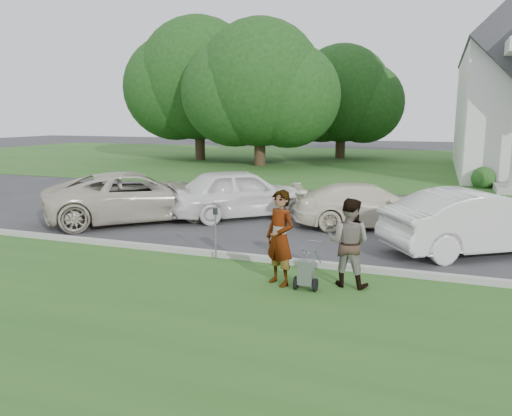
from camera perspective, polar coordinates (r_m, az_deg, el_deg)
The scene contains 15 objects.
ground at distance 11.16m, azimuth 1.32°, elevation -7.10°, with size 120.00×120.00×0.00m, color #333335.
grass_strip at distance 8.55m, azimuth -5.31°, elevation -12.77°, with size 80.00×7.00×0.01m, color #285A1F.
church_lawn at distance 37.39m, azimuth 14.77°, elevation 5.00°, with size 80.00×30.00×0.01m, color #285A1F.
curb at distance 11.64m, azimuth 2.20°, elevation -5.97°, with size 80.00×0.18×0.15m, color #9E9E93.
tree_left at distance 34.08m, azimuth 0.43°, elevation 13.44°, with size 10.63×8.40×9.71m.
tree_far at distance 39.22m, azimuth -6.58°, elevation 13.84°, with size 11.64×9.20×10.73m.
tree_back at distance 40.77m, azimuth 9.75°, elevation 12.27°, with size 9.61×7.60×8.89m.
striping_cart at distance 9.85m, azimuth 5.74°, elevation -7.39°, with size 0.45×0.89×0.83m.
person_left at distance 9.97m, azimuth 2.76°, elevation -3.52°, with size 0.70×0.46×1.92m, color #999999.
person_right at distance 10.07m, azimuth 10.53°, elevation -3.96°, with size 0.86×0.67×1.78m, color #999999.
parking_meter_near at distance 11.74m, azimuth -4.66°, elevation -2.15°, with size 0.09×0.08×1.29m.
car_a at distance 16.64m, azimuth -13.51°, elevation 1.31°, with size 2.64×5.73×1.59m, color beige.
car_b at distance 16.69m, azimuth -1.75°, elevation 1.74°, with size 1.96×4.88×1.66m, color white.
car_c at distance 15.70m, azimuth 12.62°, elevation 0.31°, with size 1.86×4.58×1.33m, color #EDE7C9.
car_d at distance 13.52m, azimuth 24.13°, elevation -1.45°, with size 1.67×4.79×1.58m, color silver.
Camera 1 is at (3.40, -10.08, 3.38)m, focal length 35.00 mm.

